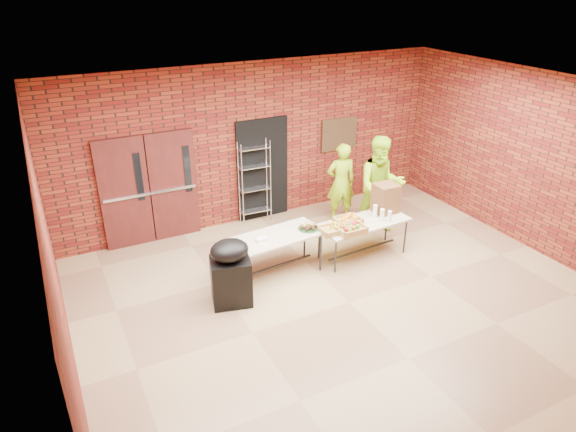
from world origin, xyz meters
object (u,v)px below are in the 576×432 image
(volunteer_man, at_px, (380,186))
(coffee_dispenser, at_px, (386,198))
(table_right, at_px, (364,225))
(wire_rack, at_px, (255,182))
(volunteer_woman, at_px, (341,183))
(covered_grill, at_px, (231,272))
(table_left, at_px, (273,240))

(volunteer_man, bearing_deg, coffee_dispenser, -93.86)
(table_right, relative_size, coffee_dispenser, 3.15)
(wire_rack, relative_size, volunteer_man, 0.89)
(table_right, distance_m, volunteer_man, 1.13)
(coffee_dispenser, height_order, volunteer_man, volunteer_man)
(volunteer_woman, xyz_separation_m, volunteer_man, (0.39, -0.78, 0.15))
(covered_grill, bearing_deg, volunteer_woman, 43.59)
(wire_rack, distance_m, coffee_dispenser, 2.65)
(covered_grill, relative_size, volunteer_man, 0.56)
(covered_grill, height_order, volunteer_woman, volunteer_woman)
(table_right, bearing_deg, table_left, 170.32)
(wire_rack, xyz_separation_m, table_left, (-0.55, -2.00, -0.21))
(wire_rack, bearing_deg, table_right, -59.60)
(covered_grill, distance_m, volunteer_woman, 3.55)
(table_left, bearing_deg, table_right, -11.57)
(wire_rack, height_order, table_left, wire_rack)
(coffee_dispenser, height_order, covered_grill, coffee_dispenser)
(table_right, relative_size, volunteer_man, 0.88)
(table_left, relative_size, volunteer_man, 0.92)
(wire_rack, distance_m, volunteer_man, 2.49)
(coffee_dispenser, distance_m, volunteer_woman, 1.30)
(table_left, bearing_deg, wire_rack, 69.01)
(wire_rack, height_order, table_right, wire_rack)
(wire_rack, xyz_separation_m, volunteer_woman, (1.59, -0.72, -0.04))
(table_right, height_order, coffee_dispenser, coffee_dispenser)
(coffee_dispenser, xyz_separation_m, covered_grill, (-3.22, -0.46, -0.41))
(table_left, height_order, coffee_dispenser, coffee_dispenser)
(volunteer_woman, height_order, volunteer_man, volunteer_man)
(table_left, height_order, volunteer_woman, volunteer_woman)
(coffee_dispenser, bearing_deg, wire_rack, 130.63)
(volunteer_woman, bearing_deg, wire_rack, -10.86)
(table_right, xyz_separation_m, volunteer_woman, (0.44, 1.46, 0.20))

